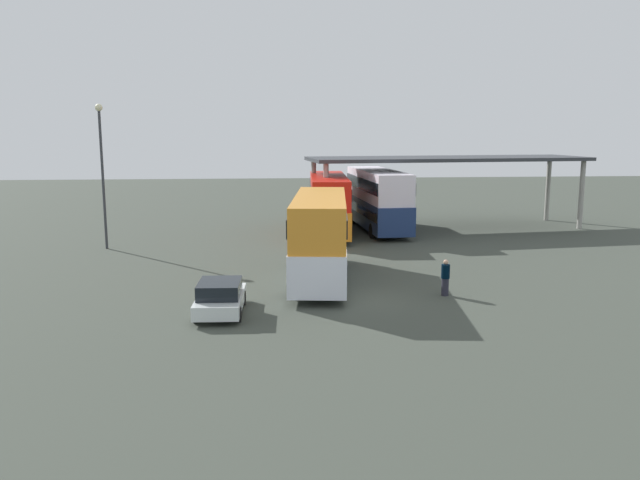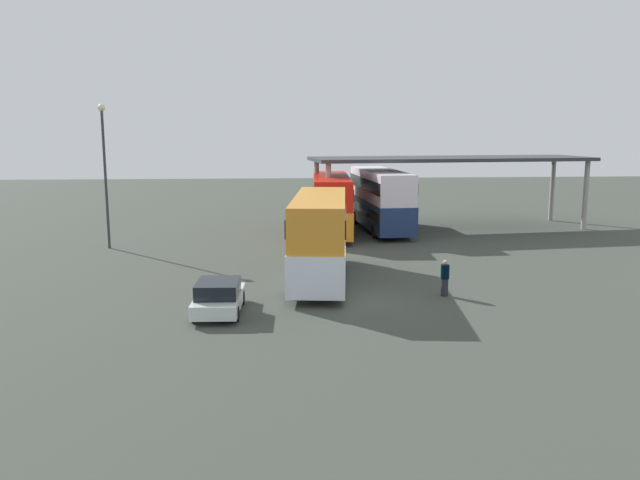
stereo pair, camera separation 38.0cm
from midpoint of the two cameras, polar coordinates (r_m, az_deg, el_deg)
ground_plane at (r=27.50m, az=3.44°, el=-5.40°), size 140.00×140.00×0.00m
double_decker_main at (r=30.49m, az=0.36°, el=0.50°), size 3.58×10.23×4.13m
parked_hatchback at (r=25.60m, az=-8.71°, el=-5.10°), size 1.93×3.93×1.35m
double_decker_near_canopy at (r=44.54m, az=1.25°, el=3.45°), size 3.16×11.11×4.08m
double_decker_mid_row at (r=46.23m, az=5.71°, el=3.83°), size 3.19×11.04×4.38m
depot_canopy at (r=47.77m, az=11.95°, el=6.93°), size 20.96×7.94×5.29m
lamppost_tall at (r=40.72m, az=-18.62°, el=6.85°), size 0.44×0.44×8.79m
pedestrian_waiting at (r=28.45m, az=11.58°, el=-3.39°), size 0.38×0.38×1.62m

